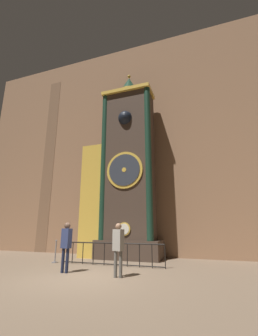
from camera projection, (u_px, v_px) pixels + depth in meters
ground_plane at (84, 278)px, 7.14m from camera, size 28.00×28.00×0.00m
cathedral_back_wall at (136, 140)px, 14.35m from camera, size 24.00×0.32×13.98m
clock_tower at (122, 172)px, 12.68m from camera, size 4.41×1.84×10.88m
railing_fence at (110, 253)px, 9.58m from camera, size 4.77×0.05×0.93m
visitor_near at (66, 242)px, 8.21m from camera, size 0.37×0.27×1.74m
visitor_far at (118, 244)px, 7.46m from camera, size 0.39×0.32×1.70m
stanchion_post at (55, 255)px, 10.34m from camera, size 0.28×0.28×1.00m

